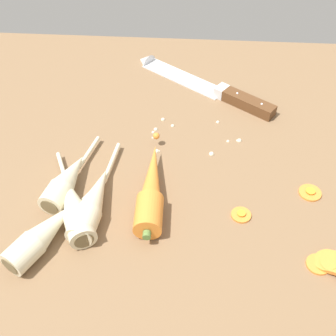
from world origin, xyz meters
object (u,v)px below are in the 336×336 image
(parsnip_front, at_px, (74,207))
(carrot_slice_stray_mid, at_px, (310,192))
(parsnip_mid_left, at_px, (45,233))
(parsnip_back, at_px, (93,202))
(chefs_knife, at_px, (199,83))
(carrot_slice_stray_near, at_px, (241,214))
(parsnip_mid_right, at_px, (67,181))
(whole_carrot, at_px, (151,188))

(parsnip_front, height_order, carrot_slice_stray_mid, parsnip_front)
(parsnip_mid_left, bearing_deg, carrot_slice_stray_mid, 16.70)
(parsnip_mid_left, height_order, parsnip_back, same)
(carrot_slice_stray_mid, bearing_deg, parsnip_back, -170.33)
(chefs_knife, distance_m, parsnip_mid_left, 0.47)
(parsnip_front, height_order, carrot_slice_stray_near, parsnip_front)
(parsnip_mid_left, relative_size, parsnip_back, 0.87)
(parsnip_mid_right, xyz_separation_m, carrot_slice_stray_near, (0.28, -0.04, -0.02))
(chefs_knife, relative_size, parsnip_mid_right, 1.70)
(parsnip_mid_right, distance_m, carrot_slice_stray_near, 0.28)
(parsnip_back, relative_size, carrot_slice_stray_near, 6.92)
(parsnip_back, bearing_deg, parsnip_mid_right, 140.84)
(parsnip_front, xyz_separation_m, parsnip_mid_left, (-0.03, -0.05, 0.00))
(chefs_knife, relative_size, parsnip_mid_left, 1.62)
(parsnip_back, height_order, carrot_slice_stray_mid, parsnip_back)
(parsnip_front, bearing_deg, carrot_slice_stray_near, 3.77)
(parsnip_mid_right, bearing_deg, carrot_slice_stray_mid, 2.45)
(parsnip_front, relative_size, carrot_slice_stray_near, 6.23)
(chefs_knife, relative_size, carrot_slice_stray_near, 9.80)
(whole_carrot, distance_m, carrot_slice_stray_near, 0.14)
(parsnip_mid_left, bearing_deg, parsnip_back, 46.79)
(carrot_slice_stray_near, bearing_deg, parsnip_back, -178.83)
(parsnip_front, distance_m, parsnip_back, 0.03)
(parsnip_back, xyz_separation_m, carrot_slice_stray_near, (0.23, 0.00, -0.02))
(parsnip_front, relative_size, parsnip_mid_left, 1.03)
(chefs_knife, height_order, parsnip_mid_right, parsnip_mid_right)
(parsnip_mid_right, bearing_deg, whole_carrot, -3.59)
(chefs_knife, bearing_deg, carrot_slice_stray_mid, -57.98)
(parsnip_mid_left, distance_m, carrot_slice_stray_near, 0.29)
(whole_carrot, relative_size, carrot_slice_stray_near, 7.30)
(parsnip_front, distance_m, carrot_slice_stray_mid, 0.37)
(whole_carrot, bearing_deg, carrot_slice_stray_near, -11.26)
(chefs_knife, bearing_deg, parsnip_mid_left, -117.25)
(parsnip_mid_right, relative_size, carrot_slice_stray_near, 5.76)
(parsnip_mid_left, xyz_separation_m, carrot_slice_stray_mid, (0.40, 0.12, -0.02))
(whole_carrot, bearing_deg, carrot_slice_stray_mid, 5.68)
(parsnip_mid_left, height_order, carrot_slice_stray_near, parsnip_mid_left)
(whole_carrot, relative_size, parsnip_front, 1.17)
(parsnip_back, bearing_deg, chefs_knife, 66.20)
(chefs_knife, xyz_separation_m, carrot_slice_stray_mid, (0.18, -0.29, -0.00))
(parsnip_mid_left, distance_m, carrot_slice_stray_mid, 0.41)
(chefs_knife, xyz_separation_m, parsnip_front, (-0.18, -0.36, 0.01))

